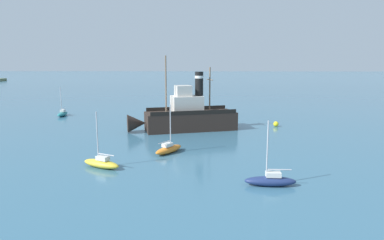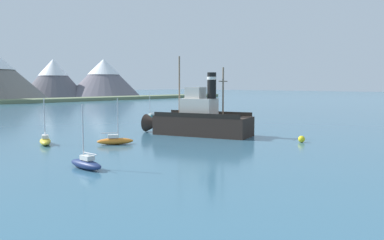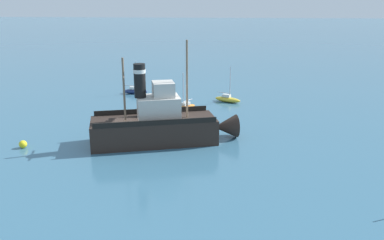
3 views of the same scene
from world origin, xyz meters
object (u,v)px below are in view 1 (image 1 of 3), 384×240
object	(u,v)px
sailboat_yellow	(101,163)
sailboat_teal	(63,114)
sailboat_navy	(270,180)
mooring_buoy	(276,124)
sailboat_orange	(169,149)
old_tugboat	(186,116)

from	to	relation	value
sailboat_yellow	sailboat_teal	distance (m)	32.11
sailboat_navy	mooring_buoy	world-z (taller)	sailboat_navy
sailboat_orange	sailboat_teal	xyz separation A→B (m)	(23.22, 20.50, 0.00)
sailboat_navy	sailboat_yellow	bearing A→B (deg)	74.26
old_tugboat	sailboat_orange	size ratio (longest dim) A/B	3.01
sailboat_teal	old_tugboat	bearing A→B (deg)	-117.48
old_tugboat	sailboat_teal	bearing A→B (deg)	62.52
old_tugboat	sailboat_yellow	xyz separation A→B (m)	(-17.05, 6.46, -1.40)
sailboat_orange	sailboat_teal	bearing A→B (deg)	41.45
mooring_buoy	sailboat_navy	bearing A→B (deg)	167.49
sailboat_orange	sailboat_yellow	bearing A→B (deg)	133.60
old_tugboat	sailboat_navy	xyz separation A→B (m)	(-20.96, -7.38, -1.40)
mooring_buoy	sailboat_orange	bearing A→B (deg)	137.11
sailboat_yellow	sailboat_orange	world-z (taller)	same
sailboat_teal	mooring_buoy	size ratio (longest dim) A/B	6.63
sailboat_yellow	sailboat_teal	xyz separation A→B (m)	(28.30, 15.16, 0.00)
sailboat_teal	mooring_buoy	world-z (taller)	sailboat_teal
sailboat_teal	mooring_buoy	xyz separation A→B (m)	(-8.38, -34.29, -0.06)
sailboat_yellow	sailboat_teal	bearing A→B (deg)	28.18
sailboat_yellow	mooring_buoy	bearing A→B (deg)	-43.82
sailboat_orange	old_tugboat	bearing A→B (deg)	-5.34
sailboat_navy	mooring_buoy	bearing A→B (deg)	-12.51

